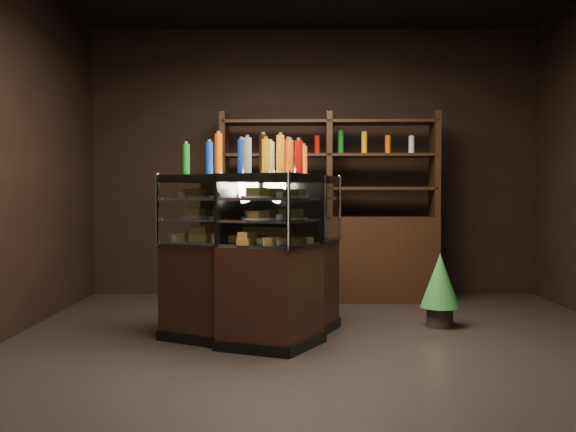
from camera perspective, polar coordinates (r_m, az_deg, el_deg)
The scene contains 7 objects.
ground at distance 4.92m, azimuth 3.53°, elevation -11.44°, with size 5.00×5.00×0.00m, color black.
room_shell at distance 4.86m, azimuth 3.58°, elevation 11.44°, with size 5.02×5.02×3.01m.
display_case at distance 5.04m, azimuth -2.35°, elevation -6.03°, with size 1.49×1.33×1.30m.
food_display at distance 4.99m, azimuth -2.35°, elevation 0.15°, with size 1.15×1.10×0.41m.
bottles_top at distance 5.01m, azimuth -2.37°, elevation 5.30°, with size 0.99×0.96×0.30m.
potted_conifer at distance 5.67m, azimuth 13.37°, elevation -5.49°, with size 0.34×0.34×0.72m.
back_shelving at distance 6.87m, azimuth 3.64°, elevation -2.47°, with size 2.31×0.50×2.00m.
Camera 1 is at (-0.32, -4.78, 1.14)m, focal length 40.00 mm.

